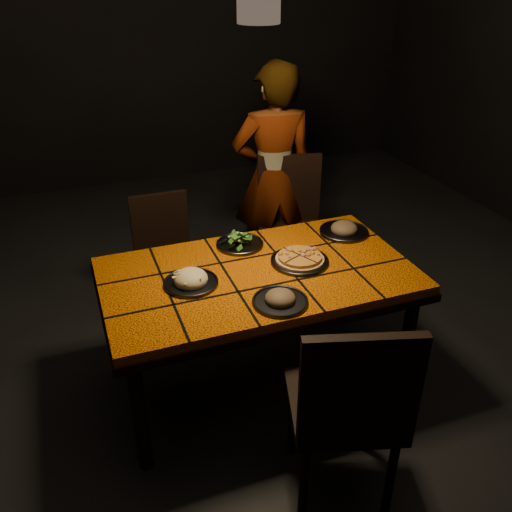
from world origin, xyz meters
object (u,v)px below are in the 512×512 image
object	(u,v)px
plate_pizza	(300,259)
plate_pasta	(191,280)
dining_table	(258,284)
chair_far_left	(164,249)
chair_far_right	(290,218)
diner	(273,178)
chair_near	(349,405)

from	to	relation	value
plate_pizza	plate_pasta	size ratio (longest dim) A/B	1.25
dining_table	chair_far_left	world-z (taller)	chair_far_left
chair_far_right	diner	bearing A→B (deg)	122.51
chair_far_left	plate_pasta	bearing A→B (deg)	-91.70
chair_far_right	plate_pizza	size ratio (longest dim) A/B	2.87
chair_far_left	plate_pasta	world-z (taller)	chair_far_left
dining_table	chair_far_left	distance (m)	0.99
chair_near	chair_far_left	world-z (taller)	chair_near
dining_table	chair_far_right	xyz separation A→B (m)	(0.58, 0.90, -0.10)
chair_far_right	plate_pizza	xyz separation A→B (m)	(-0.34, -0.89, 0.20)
dining_table	diner	xyz separation A→B (m)	(0.52, 1.09, 0.14)
dining_table	diner	bearing A→B (deg)	64.24
plate_pasta	diner	bearing A→B (deg)	50.97
chair_near	plate_pasta	distance (m)	0.98
chair_far_left	plate_pizza	xyz separation A→B (m)	(0.56, -0.90, 0.29)
diner	dining_table	bearing A→B (deg)	71.84
chair_far_right	diner	size ratio (longest dim) A/B	0.61
chair_far_right	chair_far_left	bearing A→B (deg)	-166.03
diner	chair_far_right	bearing A→B (deg)	115.49
dining_table	chair_near	bearing A→B (deg)	-85.22
chair_near	dining_table	bearing A→B (deg)	-68.55
diner	plate_pasta	distance (m)	1.40
diner	plate_pasta	bearing A→B (deg)	58.57
chair_far_left	plate_pizza	bearing A→B (deg)	-57.48
dining_table	plate_pizza	size ratio (longest dim) A/B	4.70
chair_far_left	chair_far_right	size ratio (longest dim) A/B	0.85
dining_table	plate_pasta	distance (m)	0.37
dining_table	chair_near	distance (m)	0.87
chair_near	diner	bearing A→B (deg)	-86.36
plate_pasta	plate_pizza	bearing A→B (deg)	1.10
chair_near	plate_pasta	bearing A→B (deg)	-46.89
dining_table	plate_pizza	bearing A→B (deg)	2.40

